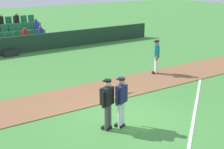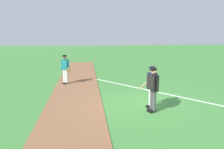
# 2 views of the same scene
# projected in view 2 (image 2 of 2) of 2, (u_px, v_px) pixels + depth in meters

# --- Properties ---
(ground_plane) EXTENTS (80.00, 80.00, 0.00)m
(ground_plane) POSITION_uv_depth(u_px,v_px,m) (141.00, 105.00, 10.15)
(ground_plane) COLOR #42843A
(infield_dirt_path) EXTENTS (28.00, 2.45, 0.03)m
(infield_dirt_path) POSITION_uv_depth(u_px,v_px,m) (74.00, 107.00, 9.83)
(infield_dirt_path) COLOR brown
(infield_dirt_path) RESTS_ON ground
(foul_line_chalk) EXTENTS (9.30, 7.73, 0.01)m
(foul_line_chalk) POSITION_uv_depth(u_px,v_px,m) (137.00, 88.00, 13.13)
(foul_line_chalk) COLOR white
(foul_line_chalk) RESTS_ON ground
(batter_navy_jersey) EXTENTS (0.75, 0.69, 1.76)m
(batter_navy_jersey) POSITION_uv_depth(u_px,v_px,m) (152.00, 85.00, 9.60)
(batter_navy_jersey) COLOR white
(batter_navy_jersey) RESTS_ON ground
(umpire_home_plate) EXTENTS (0.55, 0.42, 1.76)m
(umpire_home_plate) POSITION_uv_depth(u_px,v_px,m) (153.00, 87.00, 9.11)
(umpire_home_plate) COLOR #4C4C4C
(umpire_home_plate) RESTS_ON ground
(runner_teal_jersey) EXTENTS (0.48, 0.58, 1.76)m
(runner_teal_jersey) POSITION_uv_depth(u_px,v_px,m) (65.00, 68.00, 13.86)
(runner_teal_jersey) COLOR white
(runner_teal_jersey) RESTS_ON ground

